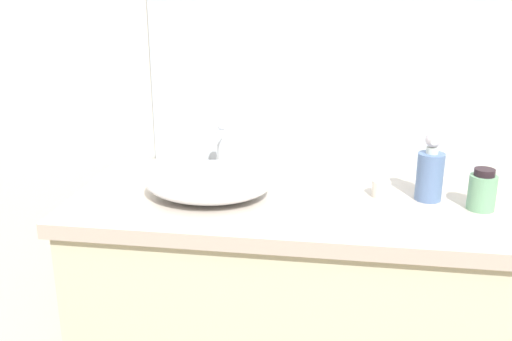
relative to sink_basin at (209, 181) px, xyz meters
name	(u,v)px	position (x,y,z in m)	size (l,w,h in m)	color
bathroom_wall_rear	(327,48)	(0.31, 0.36, 0.34)	(6.00, 0.06, 2.60)	silver
vanity_counter	(300,334)	(0.27, 0.03, -0.50)	(1.32, 0.59, 0.92)	beige
wall_mirror_panel	(315,12)	(0.27, 0.32, 0.45)	(1.06, 0.01, 0.99)	#B2BCC6
sink_basin	(209,181)	(0.00, 0.00, 0.00)	(0.36, 0.30, 0.09)	silver
faucet	(220,145)	(0.00, 0.17, 0.06)	(0.03, 0.13, 0.17)	silver
soap_dispenser	(430,172)	(0.62, 0.06, 0.04)	(0.07, 0.07, 0.20)	#5570A0
lotion_bottle	(482,191)	(0.75, 0.01, 0.01)	(0.07, 0.07, 0.11)	#6FA77C
candle_jar	(381,188)	(0.49, 0.07, -0.02)	(0.05, 0.05, 0.05)	silver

